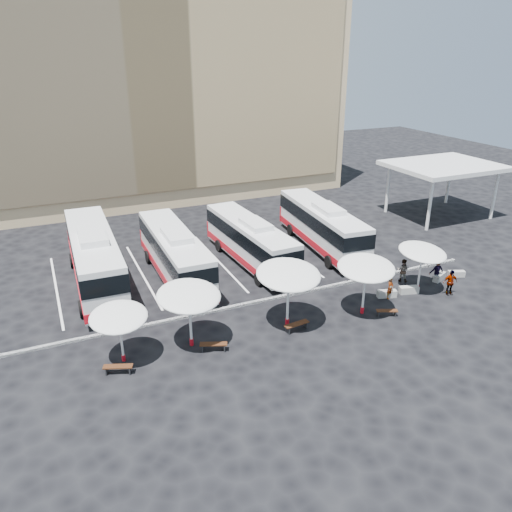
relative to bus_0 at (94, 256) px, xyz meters
name	(u,v)px	position (x,y,z in m)	size (l,w,h in m)	color
ground	(261,306)	(9.24, -7.65, -2.16)	(120.00, 120.00, 0.00)	black
sandstone_building	(140,76)	(9.24, 24.22, 10.47)	(42.00, 18.25, 29.60)	tan
service_canopy	(444,167)	(33.24, 2.35, 2.71)	(10.00, 8.00, 5.20)	silver
curb_divider	(258,301)	(9.24, -7.15, -2.08)	(34.00, 0.25, 0.15)	black
bay_lines	(218,261)	(9.24, 0.35, -2.15)	(24.15, 12.00, 0.01)	white
bus_0	(94,256)	(0.00, 0.00, 0.00)	(3.35, 13.36, 4.22)	silver
bus_1	(174,253)	(5.38, -1.17, -0.20)	(2.94, 12.09, 3.83)	silver
bus_2	(250,240)	(11.39, -0.96, -0.26)	(3.12, 11.76, 3.70)	silver
bus_3	(322,225)	(18.13, -0.36, -0.17)	(3.68, 12.43, 3.89)	silver
sunshade_0	(119,317)	(-0.05, -10.22, 0.52)	(3.23, 3.26, 3.15)	silver
sunshade_1	(189,296)	(3.74, -10.25, 0.96)	(4.05, 4.09, 3.67)	silver
sunshade_2	(288,275)	(9.67, -10.53, 1.22)	(3.97, 4.02, 3.97)	silver
sunshade_3	(366,268)	(14.70, -11.13, 0.98)	(4.57, 4.59, 3.69)	silver
sunshade_4	(422,252)	(20.09, -10.03, 0.69)	(3.89, 3.92, 3.35)	silver
wood_bench_0	(118,368)	(-0.50, -11.26, -1.80)	(1.55, 0.91, 0.46)	#32180B
wood_bench_1	(214,345)	(4.69, -11.30, -1.80)	(1.56, 0.95, 0.47)	#32180B
wood_bench_2	(297,325)	(9.90, -11.30, -1.78)	(1.62, 0.59, 0.48)	#32180B
wood_bench_3	(387,312)	(15.89, -12.07, -1.84)	(1.35, 0.86, 0.41)	#32180B
conc_bench_0	(387,294)	(17.50, -9.98, -1.91)	(1.29, 0.43, 0.48)	gray
conc_bench_1	(409,290)	(19.25, -10.13, -1.91)	(1.32, 0.44, 0.49)	gray
conc_bench_2	(439,277)	(22.65, -9.36, -1.91)	(1.29, 0.43, 0.48)	gray
conc_bench_3	(456,274)	(24.20, -9.44, -1.93)	(1.19, 0.40, 0.45)	gray
passenger_0	(390,288)	(17.55, -10.18, -1.40)	(0.55, 0.36, 1.52)	black
passenger_1	(403,270)	(20.08, -8.42, -1.30)	(0.83, 0.65, 1.70)	black
passenger_2	(450,282)	(21.60, -11.40, -1.25)	(1.06, 0.44, 1.80)	black
passenger_3	(437,270)	(22.29, -9.37, -1.28)	(1.13, 0.65, 1.75)	black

